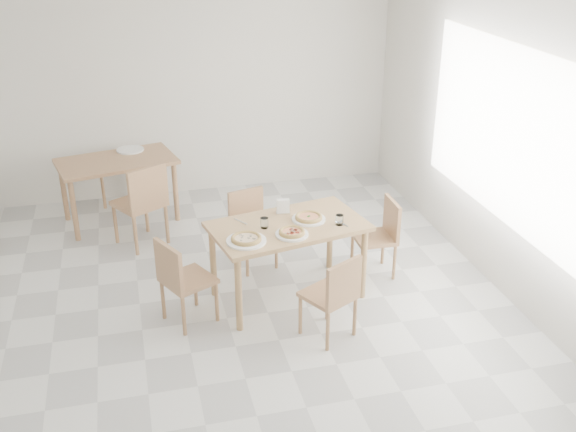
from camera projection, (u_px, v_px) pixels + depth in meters
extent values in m
plane|color=silver|center=(191.00, 353.00, 5.58)|extent=(7.00, 7.00, 0.00)
plane|color=white|center=(165.00, 2.00, 4.39)|extent=(7.00, 7.00, 0.00)
plane|color=silver|center=(150.00, 86.00, 8.06)|extent=(6.00, 0.00, 6.00)
plane|color=silver|center=(538.00, 163.00, 5.65)|extent=(0.00, 7.00, 7.00)
cube|color=white|center=(518.00, 141.00, 5.87)|extent=(1.60, 0.02, 3.20)
cube|color=tan|center=(288.00, 226.00, 6.09)|extent=(1.51, 1.04, 0.04)
cylinder|color=tan|center=(239.00, 294.00, 5.74)|extent=(0.06, 0.06, 0.71)
cylinder|color=tan|center=(363.00, 264.00, 6.23)|extent=(0.06, 0.06, 0.71)
cylinder|color=tan|center=(213.00, 262.00, 6.27)|extent=(0.06, 0.06, 0.71)
cylinder|color=tan|center=(330.00, 236.00, 6.75)|extent=(0.06, 0.06, 0.71)
cube|color=tan|center=(328.00, 295.00, 5.66)|extent=(0.52, 0.52, 0.04)
cube|color=tan|center=(344.00, 282.00, 5.46)|extent=(0.36, 0.21, 0.37)
cylinder|color=tan|center=(327.00, 301.00, 5.96)|extent=(0.03, 0.03, 0.37)
cylinder|color=tan|center=(300.00, 315.00, 5.76)|extent=(0.03, 0.03, 0.37)
cylinder|color=tan|center=(355.00, 316.00, 5.74)|extent=(0.03, 0.03, 0.37)
cylinder|color=tan|center=(328.00, 331.00, 5.54)|extent=(0.03, 0.03, 0.37)
cube|color=tan|center=(254.00, 231.00, 6.77)|extent=(0.47, 0.47, 0.04)
cube|color=tan|center=(246.00, 206.00, 6.82)|extent=(0.38, 0.14, 0.37)
cylinder|color=tan|center=(247.00, 259.00, 6.66)|extent=(0.03, 0.03, 0.37)
cylinder|color=tan|center=(276.00, 251.00, 6.80)|extent=(0.03, 0.03, 0.37)
cylinder|color=tan|center=(233.00, 246.00, 6.91)|extent=(0.03, 0.03, 0.37)
cylinder|color=tan|center=(261.00, 239.00, 7.06)|extent=(0.03, 0.03, 0.37)
cube|color=tan|center=(188.00, 280.00, 5.86)|extent=(0.53, 0.53, 0.04)
cube|color=tan|center=(169.00, 265.00, 5.67)|extent=(0.21, 0.37, 0.38)
cylinder|color=tan|center=(217.00, 302.00, 5.93)|extent=(0.03, 0.03, 0.39)
cylinder|color=tan|center=(195.00, 287.00, 6.17)|extent=(0.03, 0.03, 0.39)
cylinder|color=tan|center=(184.00, 316.00, 5.73)|extent=(0.03, 0.03, 0.39)
cylinder|color=tan|center=(163.00, 300.00, 5.97)|extent=(0.03, 0.03, 0.39)
cube|color=tan|center=(374.00, 238.00, 6.63)|extent=(0.39, 0.39, 0.04)
cube|color=tan|center=(392.00, 218.00, 6.57)|extent=(0.05, 0.38, 0.37)
cylinder|color=tan|center=(352.00, 250.00, 6.83)|extent=(0.03, 0.03, 0.37)
cylinder|color=tan|center=(362.00, 266.00, 6.53)|extent=(0.03, 0.03, 0.37)
cylinder|color=tan|center=(383.00, 247.00, 6.89)|extent=(0.03, 0.03, 0.37)
cylinder|color=tan|center=(394.00, 262.00, 6.60)|extent=(0.03, 0.03, 0.37)
cylinder|color=white|center=(309.00, 219.00, 6.16)|extent=(0.31, 0.31, 0.02)
cylinder|color=white|center=(246.00, 241.00, 5.76)|extent=(0.35, 0.35, 0.02)
cylinder|color=white|center=(292.00, 234.00, 5.88)|extent=(0.29, 0.29, 0.02)
cylinder|color=#DEBD68|center=(309.00, 218.00, 6.15)|extent=(0.31, 0.31, 0.01)
torus|color=#DEBD68|center=(309.00, 217.00, 6.15)|extent=(0.32, 0.32, 0.03)
cylinder|color=#DA5426|center=(309.00, 217.00, 6.15)|extent=(0.24, 0.24, 0.01)
ellipsoid|color=#216216|center=(309.00, 216.00, 6.14)|extent=(0.05, 0.05, 0.01)
cylinder|color=#DEBD68|center=(246.00, 239.00, 5.76)|extent=(0.34, 0.34, 0.01)
torus|color=#DEBD68|center=(246.00, 238.00, 5.75)|extent=(0.35, 0.35, 0.03)
cylinder|color=beige|center=(246.00, 238.00, 5.75)|extent=(0.26, 0.26, 0.01)
cylinder|color=#DEBD68|center=(292.00, 233.00, 5.87)|extent=(0.30, 0.30, 0.01)
torus|color=#DEBD68|center=(292.00, 232.00, 5.87)|extent=(0.30, 0.30, 0.03)
cylinder|color=#DA5426|center=(292.00, 232.00, 5.87)|extent=(0.22, 0.22, 0.01)
cylinder|color=white|center=(264.00, 223.00, 6.00)|extent=(0.07, 0.07, 0.10)
cylinder|color=white|center=(339.00, 220.00, 6.05)|extent=(0.07, 0.07, 0.09)
cube|color=silver|center=(283.00, 213.00, 6.29)|extent=(0.14, 0.08, 0.01)
cube|color=white|center=(283.00, 206.00, 6.26)|extent=(0.12, 0.06, 0.13)
cube|color=silver|center=(342.00, 223.00, 6.10)|extent=(0.07, 0.19, 0.01)
cube|color=silver|center=(241.00, 222.00, 6.12)|extent=(0.11, 0.16, 0.01)
cube|color=tan|center=(116.00, 161.00, 7.62)|extent=(1.42, 1.01, 0.04)
cylinder|color=tan|center=(74.00, 211.00, 7.30)|extent=(0.06, 0.06, 0.71)
cylinder|color=tan|center=(176.00, 192.00, 7.77)|extent=(0.06, 0.06, 0.71)
cylinder|color=tan|center=(64.00, 192.00, 7.78)|extent=(0.06, 0.06, 0.71)
cylinder|color=tan|center=(160.00, 175.00, 8.26)|extent=(0.06, 0.06, 0.71)
cube|color=tan|center=(139.00, 203.00, 7.19)|extent=(0.63, 0.63, 0.04)
cube|color=tan|center=(148.00, 188.00, 6.96)|extent=(0.42, 0.27, 0.44)
cylinder|color=tan|center=(146.00, 213.00, 7.55)|extent=(0.04, 0.04, 0.45)
cylinder|color=tan|center=(115.00, 224.00, 7.30)|extent=(0.04, 0.04, 0.45)
cylinder|color=tan|center=(167.00, 224.00, 7.30)|extent=(0.04, 0.04, 0.45)
cylinder|color=tan|center=(136.00, 236.00, 7.04)|extent=(0.04, 0.04, 0.45)
cube|color=tan|center=(109.00, 165.00, 8.28)|extent=(0.60, 0.60, 0.04)
cube|color=tan|center=(99.00, 143.00, 8.32)|extent=(0.42, 0.23, 0.43)
cylinder|color=tan|center=(103.00, 192.00, 8.14)|extent=(0.04, 0.04, 0.44)
cylinder|color=tan|center=(132.00, 184.00, 8.36)|extent=(0.04, 0.04, 0.44)
cylinder|color=tan|center=(90.00, 182.00, 8.40)|extent=(0.04, 0.04, 0.44)
cylinder|color=tan|center=(118.00, 175.00, 8.63)|extent=(0.04, 0.04, 0.44)
cylinder|color=white|center=(130.00, 150.00, 7.89)|extent=(0.32, 0.32, 0.02)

